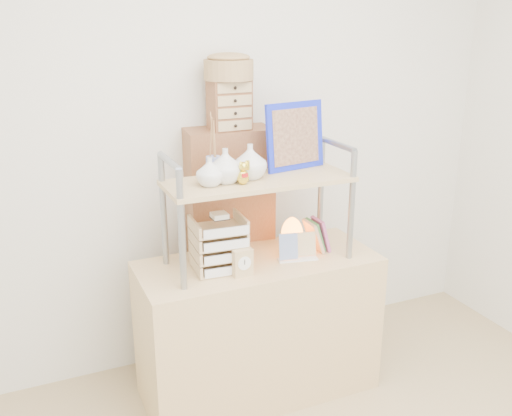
{
  "coord_description": "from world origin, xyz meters",
  "views": [
    {
      "loc": [
        -1.06,
        -1.18,
        1.9
      ],
      "look_at": [
        -0.01,
        1.2,
        1.03
      ],
      "focal_mm": 40.0,
      "sensor_mm": 36.0,
      "label": 1
    }
  ],
  "objects_px": {
    "cabinet": "(230,249)",
    "salt_lamp": "(292,235)",
    "letter_tray": "(220,247)",
    "desk": "(259,327)"
  },
  "relations": [
    {
      "from": "cabinet",
      "to": "salt_lamp",
      "type": "relative_size",
      "value": 7.08
    },
    {
      "from": "cabinet",
      "to": "letter_tray",
      "type": "bearing_deg",
      "value": -111.62
    },
    {
      "from": "desk",
      "to": "salt_lamp",
      "type": "height_order",
      "value": "salt_lamp"
    },
    {
      "from": "desk",
      "to": "cabinet",
      "type": "height_order",
      "value": "cabinet"
    },
    {
      "from": "cabinet",
      "to": "letter_tray",
      "type": "distance_m",
      "value": 0.47
    },
    {
      "from": "letter_tray",
      "to": "salt_lamp",
      "type": "xyz_separation_m",
      "value": [
        0.41,
        0.04,
        -0.02
      ]
    },
    {
      "from": "salt_lamp",
      "to": "cabinet",
      "type": "bearing_deg",
      "value": 120.86
    },
    {
      "from": "cabinet",
      "to": "salt_lamp",
      "type": "distance_m",
      "value": 0.44
    },
    {
      "from": "letter_tray",
      "to": "salt_lamp",
      "type": "bearing_deg",
      "value": 5.99
    },
    {
      "from": "cabinet",
      "to": "desk",
      "type": "bearing_deg",
      "value": -82.82
    }
  ]
}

